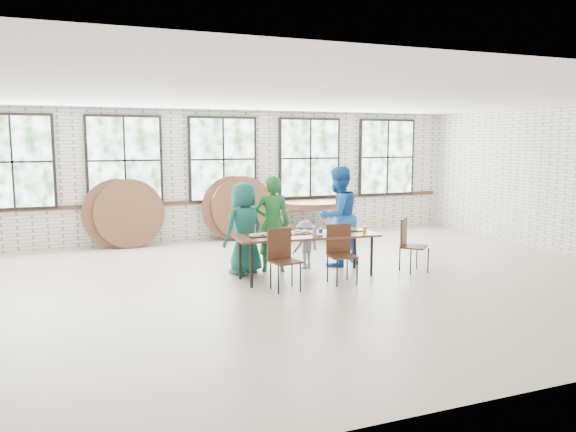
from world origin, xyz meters
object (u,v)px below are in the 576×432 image
object	(u,v)px
chair_near_left	(282,254)
chair_near_right	(340,248)
dining_table	(307,237)
storage_table	(310,209)

from	to	relation	value
chair_near_left	chair_near_right	world-z (taller)	same
chair_near_left	chair_near_right	distance (m)	1.04
dining_table	chair_near_left	xyz separation A→B (m)	(-0.65, -0.54, -0.13)
chair_near_right	storage_table	distance (m)	4.30
chair_near_left	storage_table	xyz separation A→B (m)	(2.34, 4.15, 0.13)
dining_table	chair_near_right	size ratio (longest dim) A/B	2.59
chair_near_right	storage_table	world-z (taller)	chair_near_right
storage_table	chair_near_right	bearing A→B (deg)	-110.78
chair_near_left	storage_table	size ratio (longest dim) A/B	0.52
chair_near_left	storage_table	bearing A→B (deg)	51.86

